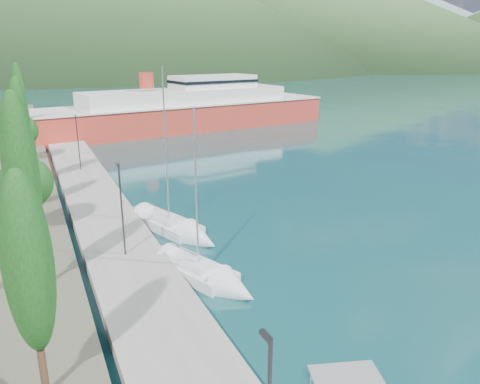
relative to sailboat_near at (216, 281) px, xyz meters
name	(u,v)px	position (x,y,z in m)	size (l,w,h in m)	color
ground	(80,101)	(4.61, 112.57, -0.31)	(1400.00, 1400.00, 0.00)	#134548
quay	(96,201)	(-4.39, 18.57, 0.09)	(5.00, 88.00, 0.80)	gray
hills_near	(165,2)	(102.66, 365.07, 48.87)	(1010.00, 520.00, 115.00)	#36592E
tree_row	(22,137)	(-9.81, 24.05, 5.56)	(3.75, 65.94, 11.13)	#47301E
lamp_posts	(117,200)	(-4.39, 6.56, 3.77)	(0.15, 45.15, 6.06)	#2D2D33
sailboat_near	(216,281)	(0.00, 0.00, 0.00)	(5.17, 8.32, 11.51)	silver
sailboat_mid	(184,232)	(0.66, 8.29, 0.01)	(5.44, 9.68, 13.52)	silver
ferry	(188,111)	(17.03, 55.93, 2.90)	(54.22, 19.37, 10.55)	#BD3628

